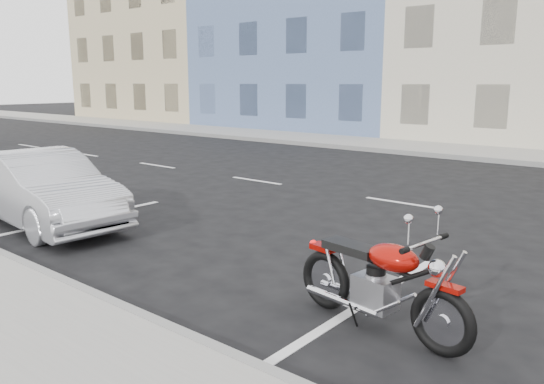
# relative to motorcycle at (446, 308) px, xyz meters

# --- Properties ---
(ground) EXTENTS (120.00, 120.00, 0.00)m
(ground) POSITION_rel_motorcycle_xyz_m (-1.16, 5.61, -0.48)
(ground) COLOR black
(ground) RESTS_ON ground
(sidewalk_far) EXTENTS (80.00, 3.40, 0.15)m
(sidewalk_far) POSITION_rel_motorcycle_xyz_m (-6.16, 14.31, -0.40)
(sidewalk_far) COLOR gray
(sidewalk_far) RESTS_ON ground
(curb_far) EXTENTS (80.00, 0.12, 0.16)m
(curb_far) POSITION_rel_motorcycle_xyz_m (-6.16, 12.61, -0.40)
(curb_far) COLOR gray
(curb_far) RESTS_ON ground
(bldg_far_west) EXTENTS (12.00, 12.00, 12.00)m
(bldg_far_west) POSITION_rel_motorcycle_xyz_m (-27.16, 21.91, 5.52)
(bldg_far_west) COLOR tan
(bldg_far_west) RESTS_ON ground
(bldg_blue) EXTENTS (12.00, 12.00, 13.00)m
(bldg_blue) POSITION_rel_motorcycle_xyz_m (-15.16, 21.91, 6.02)
(bldg_blue) COLOR slate
(bldg_blue) RESTS_ON ground
(motorcycle) EXTENTS (2.08, 0.71, 1.04)m
(motorcycle) POSITION_rel_motorcycle_xyz_m (0.00, 0.00, 0.00)
(motorcycle) COLOR black
(motorcycle) RESTS_ON ground
(sedan_silver) EXTENTS (4.03, 1.70, 1.30)m
(sedan_silver) POSITION_rel_motorcycle_xyz_m (-7.23, 0.02, 0.17)
(sedan_silver) COLOR #B3B4BB
(sedan_silver) RESTS_ON ground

